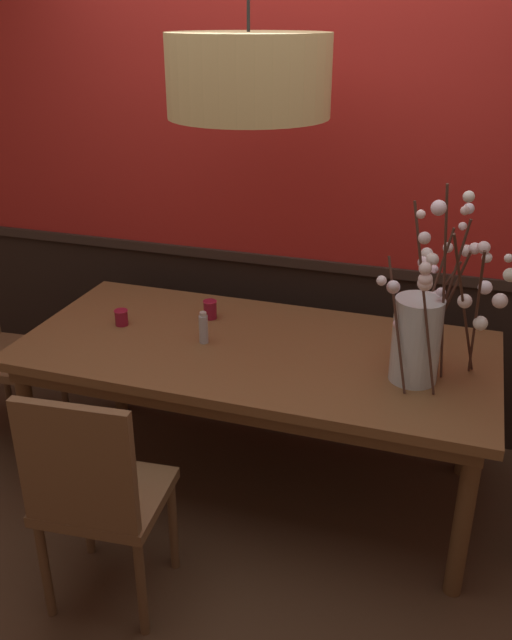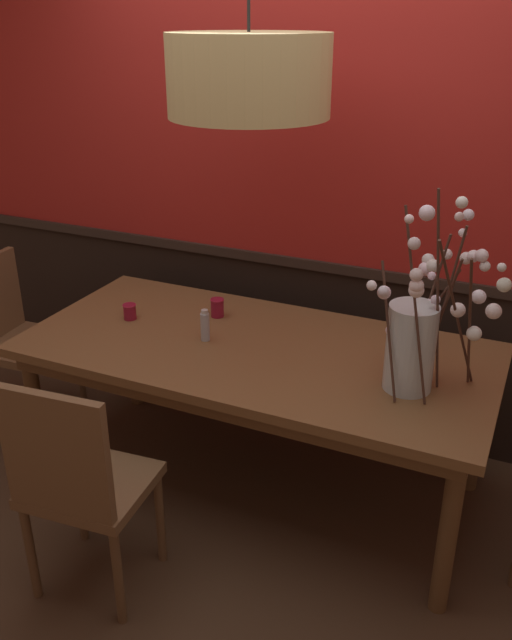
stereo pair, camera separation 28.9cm
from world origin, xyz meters
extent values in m
plane|color=#4C3321|center=(0.00, 0.00, 0.00)|extent=(24.00, 24.00, 0.00)
cube|color=black|center=(0.00, 0.73, 0.44)|extent=(4.95, 0.12, 0.88)
cube|color=#31241E|center=(0.00, 0.72, 0.90)|extent=(4.95, 0.14, 0.05)
cube|color=#B2231E|center=(0.00, 0.73, 1.80)|extent=(4.95, 0.12, 1.84)
cube|color=brown|center=(0.00, 0.00, 0.72)|extent=(2.06, 0.97, 0.04)
cube|color=brown|center=(0.00, 0.00, 0.66)|extent=(1.95, 0.87, 0.08)
cylinder|color=brown|center=(-0.94, -0.40, 0.35)|extent=(0.07, 0.07, 0.70)
cylinder|color=brown|center=(0.94, -0.40, 0.35)|extent=(0.07, 0.07, 0.70)
cylinder|color=brown|center=(-0.94, 0.40, 0.35)|extent=(0.07, 0.07, 0.70)
cylinder|color=brown|center=(0.94, 0.40, 0.35)|extent=(0.07, 0.07, 0.70)
cube|color=brown|center=(0.28, 0.83, 0.47)|extent=(0.46, 0.46, 0.04)
cube|color=brown|center=(0.29, 1.02, 0.70)|extent=(0.41, 0.07, 0.42)
cylinder|color=brown|center=(0.45, 0.64, 0.22)|extent=(0.04, 0.04, 0.44)
cylinder|color=brown|center=(0.08, 0.67, 0.22)|extent=(0.04, 0.04, 0.44)
cylinder|color=brown|center=(0.48, 1.00, 0.22)|extent=(0.04, 0.04, 0.44)
cylinder|color=brown|center=(0.11, 1.03, 0.22)|extent=(0.04, 0.04, 0.44)
cube|color=brown|center=(-1.36, 0.03, 0.45)|extent=(0.45, 0.47, 0.04)
cylinder|color=brown|center=(-1.20, 0.23, 0.21)|extent=(0.04, 0.04, 0.43)
cylinder|color=brown|center=(-1.16, -0.15, 0.21)|extent=(0.04, 0.04, 0.43)
cylinder|color=brown|center=(-1.55, 0.20, 0.21)|extent=(0.04, 0.04, 0.43)
cube|color=brown|center=(-0.32, -0.80, 0.45)|extent=(0.47, 0.43, 0.04)
cube|color=brown|center=(-0.30, -0.97, 0.71)|extent=(0.41, 0.07, 0.47)
cylinder|color=brown|center=(-0.52, -0.65, 0.22)|extent=(0.04, 0.04, 0.43)
cylinder|color=brown|center=(-0.15, -0.61, 0.22)|extent=(0.04, 0.04, 0.43)
cylinder|color=brown|center=(-0.49, -0.98, 0.22)|extent=(0.04, 0.04, 0.43)
cylinder|color=brown|center=(-0.12, -0.95, 0.22)|extent=(0.04, 0.04, 0.43)
cylinder|color=silver|center=(0.68, -0.09, 0.92)|extent=(0.19, 0.19, 0.34)
cylinder|color=silver|center=(0.68, -0.09, 0.78)|extent=(0.17, 0.17, 0.08)
cylinder|color=#472D23|center=(0.70, 0.05, 0.97)|extent=(0.23, 0.03, 0.46)
sphere|color=white|center=(0.67, 0.15, 1.19)|extent=(0.05, 0.05, 0.05)
sphere|color=white|center=(0.67, 0.13, 1.16)|extent=(0.06, 0.06, 0.06)
sphere|color=white|center=(0.70, 0.12, 1.18)|extent=(0.05, 0.05, 0.05)
cylinder|color=#472D23|center=(0.84, -0.13, 1.09)|extent=(0.14, 0.40, 0.68)
sphere|color=white|center=(0.97, -0.16, 1.30)|extent=(0.03, 0.03, 0.03)
sphere|color=white|center=(0.84, -0.13, 1.12)|extent=(0.05, 0.05, 0.05)
sphere|color=white|center=(0.90, -0.13, 1.18)|extent=(0.05, 0.05, 0.05)
cylinder|color=#472D23|center=(0.78, 0.01, 1.07)|extent=(0.11, 0.12, 0.65)
sphere|color=white|center=(0.80, 0.08, 1.34)|extent=(0.03, 0.03, 0.03)
sphere|color=white|center=(0.81, 0.06, 1.41)|extent=(0.04, 0.04, 0.04)
sphere|color=white|center=(0.83, 0.05, 1.25)|extent=(0.05, 0.05, 0.05)
cylinder|color=#472D23|center=(0.61, -0.16, 1.00)|extent=(0.13, 0.12, 0.51)
sphere|color=white|center=(0.55, -0.21, 1.19)|extent=(0.04, 0.04, 0.04)
sphere|color=white|center=(0.61, -0.13, 0.99)|extent=(0.04, 0.04, 0.04)
sphere|color=white|center=(0.59, -0.20, 1.17)|extent=(0.04, 0.04, 0.04)
sphere|color=white|center=(0.59, -0.19, 1.16)|extent=(0.05, 0.05, 0.05)
cylinder|color=#472D23|center=(0.89, -0.12, 1.06)|extent=(0.03, 0.36, 0.62)
sphere|color=white|center=(0.96, -0.14, 1.14)|extent=(0.06, 0.06, 0.06)
sphere|color=white|center=(0.91, -0.13, 1.04)|extent=(0.05, 0.05, 0.05)
sphere|color=white|center=(0.98, -0.14, 1.24)|extent=(0.05, 0.05, 0.05)
cylinder|color=#472D23|center=(0.71, 0.00, 1.05)|extent=(0.13, 0.05, 0.61)
sphere|color=white|center=(0.76, 0.06, 1.25)|extent=(0.04, 0.04, 0.04)
sphere|color=white|center=(0.73, 0.00, 1.07)|extent=(0.04, 0.04, 0.04)
sphere|color=white|center=(0.72, 0.02, 1.18)|extent=(0.03, 0.03, 0.03)
cylinder|color=#472D23|center=(0.70, -0.18, 1.12)|extent=(0.15, 0.02, 0.74)
sphere|color=white|center=(0.70, -0.18, 1.20)|extent=(0.05, 0.05, 0.05)
sphere|color=white|center=(0.66, -0.25, 1.46)|extent=(0.03, 0.03, 0.03)
sphere|color=white|center=(0.72, -0.25, 1.48)|extent=(0.05, 0.05, 0.05)
sphere|color=white|center=(0.70, -0.17, 1.18)|extent=(0.06, 0.06, 0.06)
sphere|color=white|center=(0.68, -0.21, 1.37)|extent=(0.04, 0.04, 0.04)
sphere|color=white|center=(0.69, -0.18, 1.24)|extent=(0.05, 0.05, 0.05)
cylinder|color=#472D23|center=(0.76, -0.10, 1.15)|extent=(0.07, 0.14, 0.80)
sphere|color=white|center=(0.80, -0.09, 1.44)|extent=(0.03, 0.03, 0.03)
sphere|color=white|center=(0.75, -0.08, 1.12)|extent=(0.04, 0.04, 0.04)
sphere|color=white|center=(0.81, -0.13, 1.50)|extent=(0.04, 0.04, 0.04)
cylinder|color=#472D23|center=(0.77, -0.05, 1.03)|extent=(0.15, 0.26, 0.58)
sphere|color=white|center=(0.88, 0.00, 1.28)|extent=(0.05, 0.05, 0.05)
sphere|color=white|center=(0.85, 0.04, 1.27)|extent=(0.05, 0.05, 0.05)
sphere|color=white|center=(0.90, 0.00, 1.25)|extent=(0.04, 0.04, 0.04)
cylinder|color=maroon|center=(-0.30, 0.21, 0.79)|extent=(0.06, 0.06, 0.09)
torus|color=#A81B37|center=(-0.30, 0.21, 0.83)|extent=(0.07, 0.07, 0.01)
cylinder|color=silver|center=(-0.30, 0.21, 0.77)|extent=(0.04, 0.04, 0.05)
cylinder|color=maroon|center=(-0.66, 0.01, 0.78)|extent=(0.06, 0.06, 0.08)
torus|color=#A81B37|center=(-0.66, 0.01, 0.81)|extent=(0.07, 0.07, 0.01)
cylinder|color=silver|center=(-0.66, 0.01, 0.77)|extent=(0.04, 0.04, 0.04)
cylinder|color=#ADADB2|center=(-0.23, -0.04, 0.81)|extent=(0.04, 0.04, 0.13)
cylinder|color=beige|center=(-0.23, -0.04, 0.88)|extent=(0.03, 0.03, 0.02)
cylinder|color=tan|center=(-0.03, 0.00, 1.86)|extent=(0.62, 0.62, 0.30)
sphere|color=#F9EAB7|center=(-0.03, 0.00, 1.81)|extent=(0.14, 0.14, 0.14)
camera|label=1|loc=(0.82, -2.51, 2.07)|focal=37.89mm
camera|label=2|loc=(1.09, -2.41, 2.07)|focal=37.89mm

